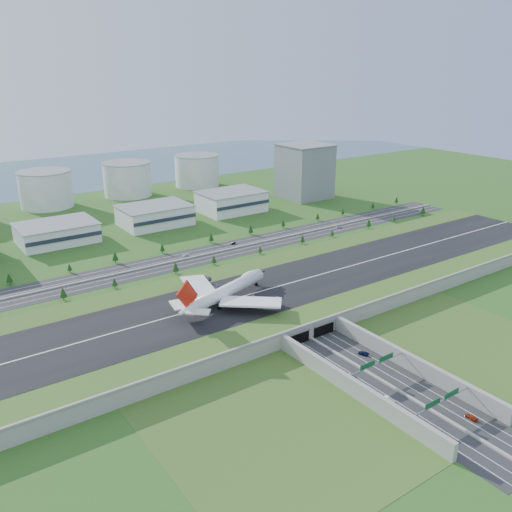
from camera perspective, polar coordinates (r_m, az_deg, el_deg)
ground at (r=320.72m, az=-0.05°, el=-5.24°), size 1200.00×1200.00×0.00m
airfield_deck at (r=318.94m, az=-0.04°, el=-4.58°), size 520.00×100.00×9.20m
underpass_road at (r=253.96m, az=13.25°, el=-12.15°), size 38.80×120.40×8.00m
sign_gantry_near at (r=254.59m, az=12.58°, el=-11.08°), size 38.70×0.70×9.80m
sign_gantry_far at (r=236.70m, az=18.97°, el=-14.32°), size 38.70×0.70×9.80m
north_expressway at (r=396.36m, az=-7.97°, el=-0.45°), size 560.00×36.00×0.12m
tree_row at (r=399.59m, az=-6.48°, el=0.47°), size 500.54×48.59×8.25m
hangar_mid_a at (r=459.34m, az=-20.23°, el=2.30°), size 58.00×42.00×15.00m
hangar_mid_b at (r=485.98m, az=-10.60°, el=4.23°), size 58.00×42.00×17.00m
hangar_mid_c at (r=522.56m, az=-2.62°, el=5.74°), size 58.00×42.00×19.00m
office_tower at (r=577.86m, az=5.13°, el=8.86°), size 46.00×46.00×55.00m
fuel_tank_b at (r=575.90m, az=-21.25°, el=6.55°), size 50.00×50.00×35.00m
fuel_tank_c at (r=601.12m, az=-13.38°, el=7.86°), size 50.00×50.00×35.00m
fuel_tank_d at (r=636.78m, az=-6.23°, el=8.91°), size 50.00×50.00×35.00m
bay_water at (r=749.52m, az=-21.87°, el=7.89°), size 1200.00×260.00×0.06m
boeing_747 at (r=304.00m, az=-3.19°, el=-3.70°), size 73.86×68.67×23.71m
car_0 at (r=256.85m, az=10.11°, el=-12.21°), size 2.58×4.12×1.31m
car_1 at (r=243.53m, az=13.80°, el=-14.41°), size 2.59×5.10×1.60m
car_2 at (r=274.67m, az=11.23°, el=-10.00°), size 4.54×6.04×1.52m
car_3 at (r=242.86m, az=21.72°, el=-15.47°), size 2.37×5.48×1.57m
car_5 at (r=427.75m, az=-2.43°, el=1.36°), size 4.94×2.82×1.54m
car_6 at (r=475.38m, az=8.72°, el=3.03°), size 5.50×3.74×1.40m
car_7 at (r=404.31m, az=-7.45°, el=0.11°), size 5.57×2.99×1.53m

